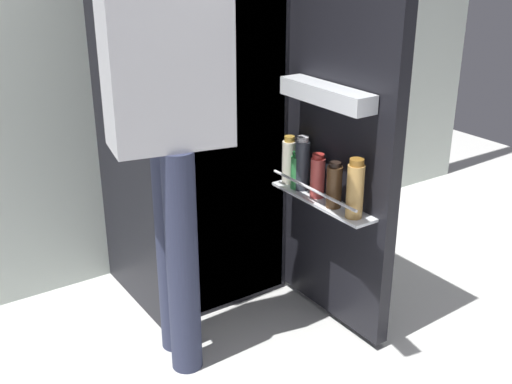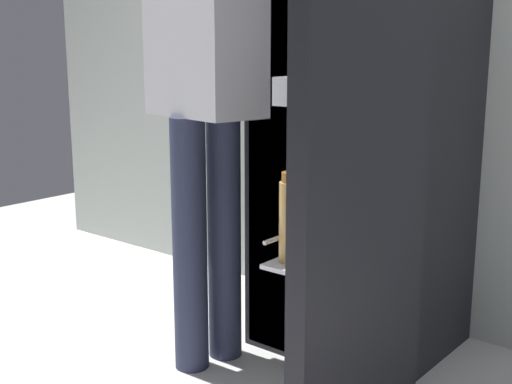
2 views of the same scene
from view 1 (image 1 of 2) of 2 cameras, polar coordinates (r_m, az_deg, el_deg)
name	(u,v)px [view 1 (image 1 of 2)]	position (r m, az deg, el deg)	size (l,w,h in m)	color
ground_plane	(258,334)	(2.76, 0.20, -12.66)	(6.22, 6.22, 0.00)	silver
kitchen_wall	(150,14)	(3.06, -9.57, 15.58)	(4.40, 0.10, 2.48)	beige
refrigerator	(203,124)	(2.80, -4.84, 6.13)	(0.71, 1.22, 1.61)	black
person	(171,92)	(2.20, -7.67, 8.98)	(0.57, 0.80, 1.78)	#2D334C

